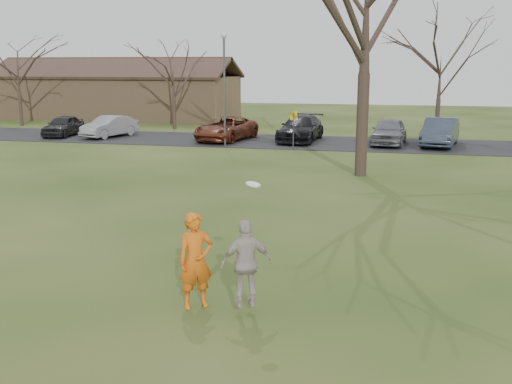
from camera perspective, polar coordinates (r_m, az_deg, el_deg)
ground at (r=11.41m, az=-4.54°, el=-11.58°), size 120.00×120.00×0.00m
parking_strip at (r=35.39m, az=7.56°, el=4.66°), size 62.00×6.50×0.04m
player_defender at (r=11.44m, az=-5.79°, el=-6.55°), size 0.81×0.75×1.86m
car_0 at (r=40.31m, az=-17.96°, el=6.05°), size 1.93×4.00×1.32m
car_1 at (r=38.92m, az=-13.84°, el=6.10°), size 2.49×4.28×1.33m
car_2 at (r=36.22m, az=-2.87°, el=6.07°), size 3.28×5.43×1.41m
car_3 at (r=35.94m, az=4.30°, el=6.08°), size 2.47×5.33×1.51m
car_4 at (r=35.15m, az=12.60°, el=5.70°), size 2.20×4.62×1.52m
car_5 at (r=35.20m, az=17.19°, el=5.50°), size 2.52×4.99×1.57m
catching_play at (r=10.99m, az=-0.93°, el=-6.82°), size 1.04×0.80×2.34m
building at (r=53.32m, az=-13.16°, el=9.01°), size 20.60×8.50×5.14m
lamp_post at (r=33.73m, az=-3.05°, el=11.11°), size 0.34×0.34×6.27m
sign_yellow at (r=32.52m, az=3.60°, el=6.62°), size 0.35×0.35×2.08m
big_tree at (r=25.10m, az=10.55°, el=17.50°), size 9.00×9.00×14.00m
small_tree_row at (r=40.04m, az=14.78°, el=10.79°), size 55.00×5.90×8.50m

